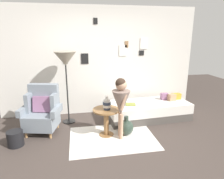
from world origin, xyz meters
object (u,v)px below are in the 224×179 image
Objects in this scene: side_table at (106,117)px; vase_striped at (107,104)px; magazine_basket at (15,138)px; person_child at (121,101)px; armchair at (42,111)px; demijohn_near at (126,127)px; daybed at (148,110)px; floor_lamp at (65,61)px; book_on_daybed at (130,104)px.

side_table is 2.09× the size of vase_striped.
vase_striped is at bearing 2.74° from magazine_basket.
magazine_basket is (-1.92, 0.06, -0.63)m from person_child.
armchair reaches higher than magazine_basket.
demijohn_near is at bearing -5.24° from side_table.
armchair is at bearing 159.38° from person_child.
magazine_basket is at bearing -177.26° from vase_striped.
armchair is 2.38m from daybed.
floor_lamp is at bearing 133.98° from vase_striped.
person_child is (1.51, -0.57, 0.33)m from armchair.
demijohn_near is (-0.24, -0.59, -0.26)m from book_on_daybed.
side_table is at bearing 120.08° from vase_striped.
book_on_daybed is (1.89, 0.15, -0.02)m from armchair.
armchair reaches higher than vase_striped.
floor_lamp is (0.50, 0.36, 0.96)m from armchair.
side_table is at bearing 147.96° from person_child.
person_child is 3.08× the size of demijohn_near.
floor_lamp is 7.26× the size of book_on_daybed.
vase_striped is 0.16× the size of floor_lamp.
daybed reaches higher than demijohn_near.
magazine_basket is (-2.06, -0.06, -0.01)m from demijohn_near.
demijohn_near is 2.06m from magazine_basket.
magazine_basket is (-0.42, -0.51, -0.30)m from armchair.
side_table is 0.85m from book_on_daybed.
floor_lamp is 1.51m from person_child.
vase_striped is 0.22× the size of person_child.
person_child is at bearing -20.62° from armchair.
book_on_daybed is (1.39, -0.22, -0.99)m from floor_lamp.
book_on_daybed is at bearing 42.50° from vase_striped.
side_table is 0.48m from person_child.
armchair is 3.46× the size of magazine_basket.
floor_lamp is 4.14× the size of demijohn_near.
side_table is 0.46× the size of person_child.
side_table reaches higher than daybed.
person_child reaches higher than armchair.
vase_striped is at bearing -137.50° from book_on_daybed.
person_child reaches higher than magazine_basket.
person_child is (-0.85, -0.80, 0.57)m from daybed.
person_child is at bearing -29.88° from vase_striped.
book_on_daybed is at bearing 15.84° from magazine_basket.
person_child is (0.25, -0.16, 0.38)m from side_table.
floor_lamp is at bearing 176.09° from daybed.
book_on_daybed is at bearing -168.95° from daybed.
floor_lamp is 5.71× the size of magazine_basket.
armchair reaches higher than side_table.
armchair is at bearing -175.56° from book_on_daybed.
side_table is 1.96× the size of magazine_basket.
armchair is 0.50× the size of daybed.
daybed is at bearing 30.34° from side_table.
vase_striped is at bearing 177.53° from demijohn_near.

